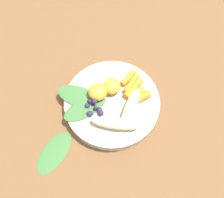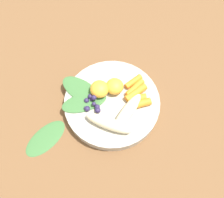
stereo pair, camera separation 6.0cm
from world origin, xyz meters
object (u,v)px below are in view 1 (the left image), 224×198
(bowl, at_px, (112,103))
(kale_leaf_stray, at_px, (54,152))
(banana_peeled_right, at_px, (115,123))
(banana_peeled_left, at_px, (130,108))
(orange_segment_near, at_px, (98,90))

(bowl, bearing_deg, kale_leaf_stray, -114.36)
(bowl, xyz_separation_m, banana_peeled_right, (0.03, -0.06, 0.03))
(banana_peeled_left, distance_m, banana_peeled_right, 0.06)
(kale_leaf_stray, bearing_deg, banana_peeled_left, 147.95)
(banana_peeled_right, bearing_deg, bowl, 104.39)
(bowl, xyz_separation_m, orange_segment_near, (-0.04, 0.00, 0.03))
(banana_peeled_left, height_order, orange_segment_near, orange_segment_near)
(bowl, height_order, banana_peeled_right, banana_peeled_right)
(bowl, relative_size, banana_peeled_right, 2.12)
(banana_peeled_right, height_order, kale_leaf_stray, banana_peeled_right)
(bowl, height_order, orange_segment_near, orange_segment_near)
(banana_peeled_right, xyz_separation_m, kale_leaf_stray, (-0.11, -0.12, -0.04))
(orange_segment_near, bearing_deg, bowl, -6.65)
(banana_peeled_left, height_order, kale_leaf_stray, banana_peeled_left)
(orange_segment_near, relative_size, kale_leaf_stray, 0.41)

